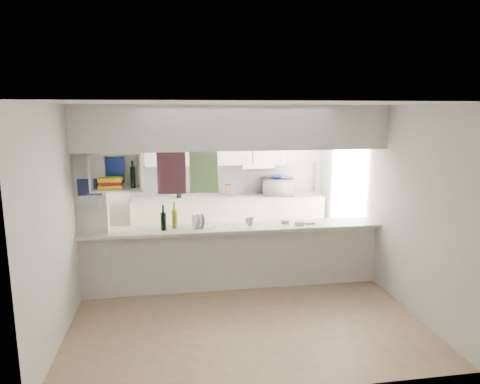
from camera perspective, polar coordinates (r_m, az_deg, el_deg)
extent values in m
plane|color=#916F54|center=(6.35, -0.77, -12.63)|extent=(4.80, 4.80, 0.00)
plane|color=white|center=(5.82, -0.84, 11.56)|extent=(4.80, 4.80, 0.00)
plane|color=silver|center=(8.30, -3.19, 2.30)|extent=(4.20, 0.00, 4.20)
plane|color=silver|center=(6.03, -20.98, -1.63)|extent=(0.00, 4.80, 4.80)
plane|color=silver|center=(6.58, 17.60, -0.42)|extent=(0.00, 4.80, 4.80)
cube|color=silver|center=(6.18, -0.78, -8.88)|extent=(4.20, 0.15, 0.88)
cube|color=beige|center=(6.05, -0.79, -4.77)|extent=(4.20, 0.50, 0.04)
cube|color=white|center=(5.83, -0.83, 8.61)|extent=(4.20, 0.50, 0.60)
cube|color=silver|center=(5.99, -19.11, -1.59)|extent=(0.40, 0.18, 2.60)
cube|color=#191E4C|center=(5.85, -19.42, 0.61)|extent=(0.30, 0.01, 0.22)
cube|color=white|center=(5.89, -19.28, -1.59)|extent=(0.30, 0.01, 0.24)
cube|color=black|center=(6.04, -9.13, 2.64)|extent=(0.40, 0.02, 0.62)
cube|color=#1B7D79|center=(6.06, -4.86, 2.76)|extent=(0.40, 0.02, 0.62)
cube|color=white|center=(5.80, -16.00, 0.34)|extent=(0.65, 0.35, 0.02)
cube|color=white|center=(5.73, -16.25, 5.01)|extent=(0.65, 0.35, 0.02)
cube|color=white|center=(5.92, -15.94, 2.88)|extent=(0.65, 0.02, 0.50)
cube|color=white|center=(5.81, -19.19, 2.55)|extent=(0.02, 0.35, 0.50)
cube|color=white|center=(5.73, -13.02, 2.77)|extent=(0.02, 0.35, 0.50)
cube|color=#CDCB16|center=(5.80, -16.81, 0.68)|extent=(0.30, 0.24, 0.05)
cube|color=red|center=(5.79, -16.83, 1.17)|extent=(0.28, 0.22, 0.05)
cube|color=#CDCB16|center=(5.79, -16.86, 1.66)|extent=(0.30, 0.24, 0.05)
cube|color=navy|center=(5.89, -16.46, 2.82)|extent=(0.26, 0.02, 0.34)
cylinder|color=black|center=(5.75, -14.10, 1.90)|extent=(0.06, 0.06, 0.28)
cube|color=beige|center=(8.20, -1.52, -3.86)|extent=(3.60, 0.60, 0.90)
cube|color=beige|center=(8.09, -1.53, -0.74)|extent=(3.60, 0.63, 0.03)
cube|color=silver|center=(8.32, -1.80, 1.77)|extent=(3.60, 0.03, 0.60)
cube|color=beige|center=(8.06, -3.11, 6.20)|extent=(2.62, 0.34, 0.72)
cube|color=white|center=(8.15, 2.24, 3.43)|extent=(0.60, 0.46, 0.12)
cube|color=silver|center=(7.93, 2.56, 2.97)|extent=(0.60, 0.02, 0.05)
imported|color=white|center=(8.27, 5.13, 0.73)|extent=(0.65, 0.49, 0.33)
imported|color=navy|center=(8.22, 4.93, 2.04)|extent=(0.23, 0.23, 0.06)
cube|color=silver|center=(6.02, -5.21, -4.62)|extent=(0.44, 0.39, 0.01)
cylinder|color=white|center=(5.96, -6.04, -3.80)|extent=(0.07, 0.18, 0.18)
cylinder|color=white|center=(5.98, -5.55, -3.74)|extent=(0.07, 0.18, 0.18)
cylinder|color=white|center=(6.00, -5.06, -3.68)|extent=(0.07, 0.18, 0.18)
imported|color=white|center=(6.04, 1.31, -3.95)|extent=(0.14, 0.14, 0.10)
cylinder|color=black|center=(5.91, -10.16, -3.88)|extent=(0.08, 0.08, 0.24)
cylinder|color=black|center=(5.87, -10.22, -2.22)|extent=(0.03, 0.03, 0.11)
cylinder|color=#939518|center=(5.99, -8.71, -3.57)|extent=(0.08, 0.08, 0.26)
cylinder|color=#939518|center=(5.95, -8.76, -1.84)|extent=(0.03, 0.03, 0.11)
cylinder|color=silver|center=(6.20, 6.06, -3.94)|extent=(0.13, 0.13, 0.06)
cube|color=silver|center=(6.16, 7.94, -4.13)|extent=(0.13, 0.09, 0.05)
cube|color=black|center=(6.24, 9.33, -4.18)|extent=(0.14, 0.07, 0.01)
cylinder|color=black|center=(8.06, -8.14, -0.31)|extent=(0.09, 0.09, 0.13)
cube|color=#4E301B|center=(8.15, -1.53, 0.24)|extent=(0.12, 0.09, 0.22)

